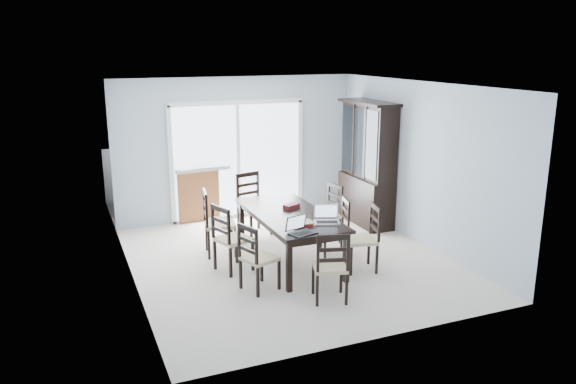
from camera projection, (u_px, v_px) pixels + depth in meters
name	position (u px, v px, depth m)	size (l,w,h in m)	color
floor	(289.00, 261.00, 8.40)	(5.00, 5.00, 0.00)	silver
ceiling	(290.00, 85.00, 7.75)	(5.00, 5.00, 0.00)	white
back_wall	(237.00, 148.00, 10.31)	(4.50, 0.02, 2.60)	#A4B5C3
wall_left	(129.00, 191.00, 7.25)	(0.02, 5.00, 2.60)	#A4B5C3
wall_right	(420.00, 164.00, 8.91)	(0.02, 5.00, 2.60)	#A4B5C3
balcony	(224.00, 205.00, 11.55)	(4.50, 2.00, 0.10)	gray
railing	(211.00, 167.00, 12.29)	(4.50, 0.06, 1.10)	#99999E
dining_table	(289.00, 218.00, 8.23)	(1.00, 2.20, 0.75)	black
china_hutch	(367.00, 165.00, 10.00)	(0.50, 1.38, 2.20)	black
sliding_door	(238.00, 160.00, 10.35)	(2.52, 0.05, 2.18)	silver
chair_left_near	(254.00, 251.00, 7.23)	(0.52, 0.51, 1.06)	black
chair_left_mid	(227.00, 231.00, 7.86)	(0.55, 0.55, 1.14)	black
chair_left_far	(213.00, 216.00, 8.52)	(0.52, 0.51, 1.17)	black
chair_right_near	(367.00, 231.00, 7.95)	(0.51, 0.50, 1.10)	black
chair_right_mid	(339.00, 221.00, 8.57)	(0.47, 0.46, 1.01)	black
chair_right_far	(329.00, 207.00, 9.14)	(0.47, 0.46, 1.10)	black
chair_end_near	(331.00, 260.00, 6.90)	(0.51, 0.52, 1.08)	black
chair_end_far	(251.00, 197.00, 9.56)	(0.54, 0.55, 1.20)	black
laptop_dark	(303.00, 230.00, 7.28)	(0.38, 0.31, 0.23)	black
laptop_silver	(327.00, 219.00, 7.73)	(0.42, 0.35, 0.24)	#B6B6B8
book_stack	(302.00, 223.00, 7.65)	(0.29, 0.23, 0.05)	maroon
cell_phone	(314.00, 233.00, 7.30)	(0.11, 0.05, 0.01)	black
game_box	(291.00, 206.00, 8.45)	(0.25, 0.13, 0.06)	#430D1A
hot_tub	(211.00, 183.00, 11.13)	(2.09, 1.91, 0.99)	brown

